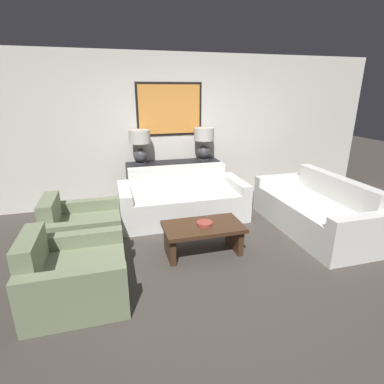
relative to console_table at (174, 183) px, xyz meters
name	(u,v)px	position (x,y,z in m)	size (l,w,h in m)	color
ground_plane	(209,260)	(0.00, -2.09, -0.40)	(20.00, 20.00, 0.00)	#3D3833
back_wall	(169,130)	(0.00, 0.28, 0.93)	(8.13, 0.12, 2.65)	beige
console_table	(174,183)	(0.00, 0.00, 0.00)	(1.68, 0.39, 0.80)	black
table_lamp_left	(140,143)	(-0.58, 0.00, 0.76)	(0.36, 0.36, 0.59)	#333338
table_lamp_right	(204,140)	(0.58, 0.00, 0.76)	(0.36, 0.36, 0.59)	#333338
couch_by_back_wall	(182,201)	(0.00, -0.69, -0.11)	(2.03, 0.93, 0.81)	silver
couch_by_side	(315,212)	(1.82, -1.65, -0.11)	(0.93, 2.03, 0.81)	silver
coffee_table	(203,233)	(-0.02, -1.88, -0.11)	(1.01, 0.57, 0.40)	#3D2616
decorative_bowl	(204,224)	(0.00, -1.88, 0.02)	(0.20, 0.20, 0.04)	#93382D
armchair_near_back_wall	(82,231)	(-1.54, -1.35, -0.14)	(0.95, 0.92, 0.75)	#707A5B
armchair_near_camera	(74,276)	(-1.54, -2.40, -0.14)	(0.95, 0.92, 0.75)	#707A5B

